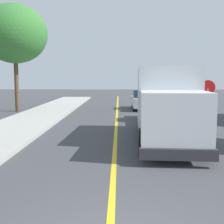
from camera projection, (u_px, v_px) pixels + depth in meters
centre_line_yellow at (116, 133)px, 14.50m from camera, size 0.16×56.00×0.01m
box_truck at (166, 101)px, 12.63m from camera, size 2.80×7.30×3.20m
parked_car_near at (156, 109)px, 18.48m from camera, size 1.84×4.42×1.67m
parked_car_mid at (143, 100)px, 25.15m from camera, size 1.82×4.41×1.67m
stop_sign at (207, 95)px, 14.75m from camera, size 0.80×0.10×2.65m
street_tree_down_block at (15, 34)px, 22.93m from camera, size 5.10×5.10×8.43m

